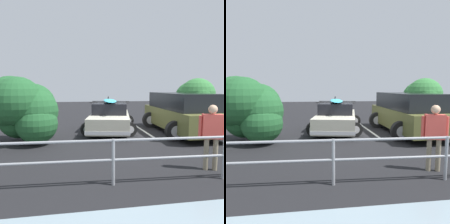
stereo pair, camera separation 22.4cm
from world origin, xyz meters
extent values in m
cube|color=black|center=(0.00, 0.00, -0.01)|extent=(44.00, 44.00, 0.02)
cube|color=silver|center=(-0.84, -0.72, 0.00)|extent=(0.12, 3.56, 0.00)
cube|color=#B7B29E|center=(0.71, -0.72, 0.49)|extent=(2.51, 4.26, 0.64)
cube|color=black|center=(0.68, -0.88, 1.06)|extent=(1.88, 2.19, 0.50)
cube|color=silver|center=(1.10, 1.20, 0.28)|extent=(1.75, 0.46, 0.14)
cube|color=silver|center=(0.31, -2.64, 0.28)|extent=(1.75, 0.46, 0.14)
cylinder|color=black|center=(0.09, 0.67, 0.30)|extent=(0.60, 0.18, 0.60)
cylinder|color=#B7B7BC|center=(0.09, 0.67, 0.30)|extent=(0.33, 0.19, 0.33)
cylinder|color=black|center=(1.83, 0.31, 0.30)|extent=(0.60, 0.18, 0.60)
cylinder|color=#B7B7BC|center=(1.83, 0.31, 0.30)|extent=(0.33, 0.19, 0.33)
cylinder|color=black|center=(-0.41, -1.75, 0.30)|extent=(0.60, 0.18, 0.60)
cylinder|color=#B7B7BC|center=(-0.41, -1.75, 0.30)|extent=(0.33, 0.19, 0.33)
cylinder|color=black|center=(1.32, -2.11, 0.30)|extent=(0.60, 0.18, 0.60)
cylinder|color=#B7B7BC|center=(1.32, -2.11, 0.30)|extent=(0.33, 0.19, 0.33)
cylinder|color=black|center=(0.78, -0.36, 1.35)|extent=(1.79, 0.40, 0.03)
cylinder|color=black|center=(0.57, -1.39, 1.35)|extent=(1.79, 0.40, 0.03)
ellipsoid|color=#33B7D6|center=(0.68, -0.97, 1.41)|extent=(0.82, 2.88, 0.09)
cone|color=black|center=(0.58, -2.10, 1.52)|extent=(0.10, 0.10, 0.14)
cube|color=brown|center=(-2.38, 0.25, 0.67)|extent=(1.86, 4.85, 0.83)
cube|color=black|center=(-2.38, 0.25, 1.44)|extent=(1.71, 3.78, 0.70)
cylinder|color=black|center=(-2.39, -2.28, 0.77)|extent=(0.70, 0.18, 0.70)
cylinder|color=black|center=(-3.32, 1.70, 0.39)|extent=(0.77, 0.22, 0.77)
cylinder|color=#B7B7BC|center=(-3.32, 1.70, 0.39)|extent=(0.43, 0.23, 0.43)
cylinder|color=black|center=(-1.44, 1.70, 0.39)|extent=(0.77, 0.22, 0.77)
cylinder|color=#B7B7BC|center=(-1.44, 1.70, 0.39)|extent=(0.43, 0.23, 0.43)
cylinder|color=black|center=(-3.33, -1.20, 0.39)|extent=(0.77, 0.22, 0.77)
cylinder|color=#B7B7BC|center=(-3.33, -1.20, 0.39)|extent=(0.43, 0.23, 0.43)
cylinder|color=black|center=(-1.44, -1.21, 0.39)|extent=(0.77, 0.22, 0.77)
cylinder|color=#B7B7BC|center=(-1.44, -1.21, 0.39)|extent=(0.43, 0.23, 0.43)
cylinder|color=gray|center=(-1.09, 4.63, 0.40)|extent=(0.12, 0.12, 0.80)
cylinder|color=gray|center=(-0.88, 4.57, 0.40)|extent=(0.12, 0.12, 0.80)
cube|color=#DB4C42|center=(-0.98, 4.60, 1.10)|extent=(0.50, 0.32, 0.60)
sphere|color=#D6A884|center=(-0.98, 4.60, 1.51)|extent=(0.22, 0.22, 0.22)
cylinder|color=#DB4C42|center=(-1.24, 4.68, 1.07)|extent=(0.08, 0.08, 0.56)
cylinder|color=#DB4C42|center=(-0.72, 4.52, 1.07)|extent=(0.08, 0.08, 0.56)
cylinder|color=gray|center=(-0.95, 5.14, 0.49)|extent=(0.07, 0.07, 0.98)
cylinder|color=gray|center=(1.53, 5.05, 0.49)|extent=(0.07, 0.07, 0.98)
cylinder|color=gray|center=(1.53, 5.05, 0.96)|extent=(9.91, 0.41, 0.06)
cylinder|color=gray|center=(1.53, 5.05, 0.54)|extent=(9.91, 0.41, 0.06)
cylinder|color=#4C3828|center=(4.00, 0.87, 0.25)|extent=(0.33, 0.33, 0.50)
sphere|color=#235B2D|center=(4.28, 1.30, 1.55)|extent=(1.73, 1.73, 1.73)
sphere|color=#235B2D|center=(4.59, 0.97, 1.51)|extent=(1.88, 1.88, 1.88)
sphere|color=#235B2D|center=(3.74, 1.18, 0.80)|extent=(1.15, 1.15, 1.15)
sphere|color=#235B2D|center=(3.84, 0.94, 1.35)|extent=(1.66, 1.66, 1.66)
sphere|color=#235B2D|center=(3.71, 1.22, 1.19)|extent=(1.60, 1.60, 1.60)
sphere|color=#235B2D|center=(4.41, 0.75, 0.89)|extent=(1.52, 1.52, 1.52)
sphere|color=#235B2D|center=(3.65, 1.41, 0.77)|extent=(1.46, 1.46, 1.46)
cylinder|color=#4C3828|center=(-3.48, -0.57, 0.23)|extent=(0.34, 0.34, 0.47)
sphere|color=#387F3D|center=(-3.69, -1.13, 1.46)|extent=(1.78, 1.78, 1.78)
sphere|color=#387F3D|center=(-3.43, -0.24, 1.66)|extent=(1.63, 1.63, 1.63)
sphere|color=#387F3D|center=(-3.49, -0.56, 0.77)|extent=(1.39, 1.39, 1.39)
sphere|color=#387F3D|center=(-3.38, 0.01, 1.59)|extent=(1.23, 1.23, 1.23)
sphere|color=#387F3D|center=(-3.47, -0.63, 0.93)|extent=(1.52, 1.52, 1.52)
camera|label=1|loc=(2.27, 9.36, 2.04)|focal=35.00mm
camera|label=2|loc=(2.05, 9.40, 2.04)|focal=35.00mm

